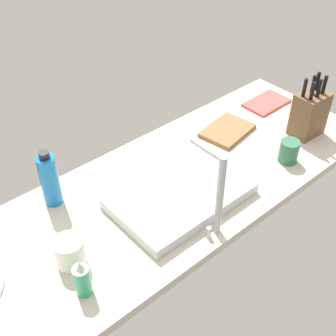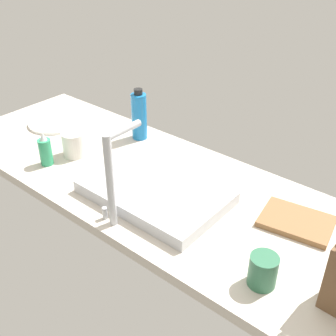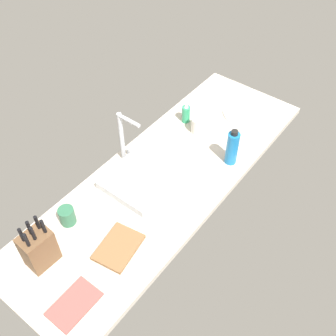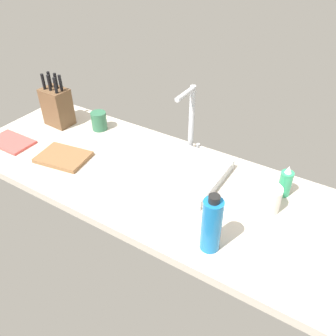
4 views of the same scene
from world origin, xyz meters
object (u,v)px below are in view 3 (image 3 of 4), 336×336
(knife_block, at_px, (39,248))
(water_bottle, at_px, (232,148))
(ceramic_cup, at_px, (67,216))
(dinner_plate, at_px, (243,113))
(coffee_mug, at_px, (199,125))
(soap_bottle, at_px, (186,113))
(dish_towel, at_px, (74,304))
(sink_basin, at_px, (149,171))
(cutting_board, at_px, (119,247))
(faucet, at_px, (123,134))

(knife_block, height_order, water_bottle, knife_block)
(ceramic_cup, bearing_deg, dinner_plate, -11.76)
(dinner_plate, relative_size, coffee_mug, 2.48)
(knife_block, bearing_deg, water_bottle, -15.24)
(soap_bottle, bearing_deg, dish_towel, -165.36)
(water_bottle, height_order, ceramic_cup, water_bottle)
(coffee_mug, bearing_deg, dish_towel, -170.34)
(water_bottle, distance_m, dish_towel, 1.04)
(sink_basin, bearing_deg, coffee_mug, -1.72)
(soap_bottle, bearing_deg, cutting_board, -162.80)
(faucet, height_order, soap_bottle, faucet)
(faucet, bearing_deg, dish_towel, -152.66)
(faucet, bearing_deg, sink_basin, -93.35)
(sink_basin, xyz_separation_m, dinner_plate, (0.70, -0.13, -0.01))
(sink_basin, bearing_deg, dinner_plate, -10.77)
(water_bottle, relative_size, ceramic_cup, 2.41)
(water_bottle, xyz_separation_m, dinner_plate, (0.37, 0.14, -0.09))
(knife_block, relative_size, dinner_plate, 1.09)
(cutting_board, relative_size, water_bottle, 0.98)
(knife_block, bearing_deg, soap_bottle, 5.65)
(dish_towel, distance_m, ceramic_cup, 0.40)
(cutting_board, relative_size, soap_bottle, 1.63)
(coffee_mug, bearing_deg, knife_block, 177.02)
(dinner_plate, distance_m, coffee_mug, 0.31)
(dish_towel, bearing_deg, coffee_mug, 9.66)
(faucet, height_order, coffee_mug, faucet)
(dinner_plate, height_order, dish_towel, same)
(dinner_plate, bearing_deg, ceramic_cup, 168.24)
(sink_basin, height_order, dinner_plate, sink_basin)
(sink_basin, bearing_deg, cutting_board, -157.75)
(water_bottle, distance_m, coffee_mug, 0.28)
(dish_towel, bearing_deg, ceramic_cup, 50.25)
(coffee_mug, height_order, ceramic_cup, coffee_mug)
(water_bottle, bearing_deg, knife_block, 161.93)
(water_bottle, relative_size, dish_towel, 1.05)
(cutting_board, relative_size, ceramic_cup, 2.37)
(dinner_plate, relative_size, dish_towel, 1.16)
(knife_block, xyz_separation_m, ceramic_cup, (0.20, 0.06, -0.05))
(sink_basin, xyz_separation_m, cutting_board, (-0.41, -0.17, -0.01))
(faucet, distance_m, ceramic_cup, 0.48)
(knife_block, xyz_separation_m, water_bottle, (0.97, -0.32, 0.00))
(faucet, bearing_deg, coffee_mug, -23.54)
(water_bottle, height_order, coffee_mug, water_bottle)
(soap_bottle, bearing_deg, knife_block, -177.18)
(soap_bottle, bearing_deg, ceramic_cup, 179.42)
(sink_basin, bearing_deg, knife_block, 176.21)
(sink_basin, height_order, soap_bottle, soap_bottle)
(knife_block, xyz_separation_m, soap_bottle, (1.09, 0.05, -0.04))
(faucet, height_order, cutting_board, faucet)
(knife_block, height_order, soap_bottle, knife_block)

